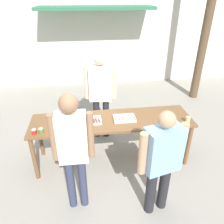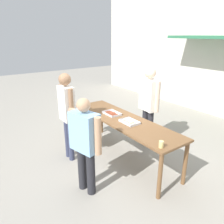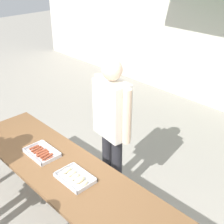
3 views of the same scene
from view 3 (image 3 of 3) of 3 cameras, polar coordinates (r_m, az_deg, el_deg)
serving_table at (r=3.35m, az=-8.69°, el=-11.45°), size 2.75×0.75×0.86m
food_tray_sausages at (r=3.53m, az=-12.68°, el=-7.36°), size 0.39×0.26×0.04m
food_tray_buns at (r=3.13m, az=-6.77°, el=-11.77°), size 0.38×0.26×0.06m
person_server_behind_table at (r=3.67m, az=-0.00°, el=-1.31°), size 0.63×0.29×1.82m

